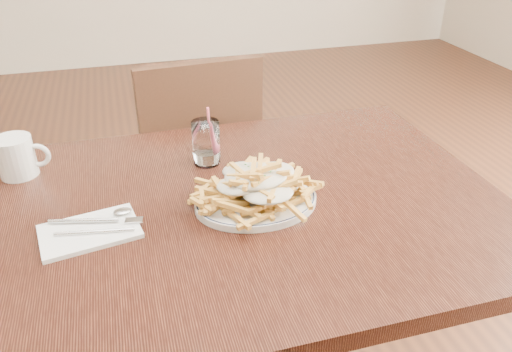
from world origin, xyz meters
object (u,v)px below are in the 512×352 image
object	(u,v)px
loaded_fries	(256,182)
fries_plate	(256,201)
coffee_mug	(17,157)
table	(225,233)
water_glass	(206,145)
chair_far	(198,158)

from	to	relation	value
loaded_fries	fries_plate	bearing A→B (deg)	-14.04
fries_plate	coffee_mug	size ratio (longest dim) A/B	2.22
table	fries_plate	size ratio (longest dim) A/B	4.53
loaded_fries	water_glass	xyz separation A→B (m)	(-0.06, 0.21, -0.01)
chair_far	water_glass	size ratio (longest dim) A/B	6.01
table	coffee_mug	bearing A→B (deg)	149.70
table	loaded_fries	world-z (taller)	loaded_fries
fries_plate	chair_far	bearing A→B (deg)	90.93
fries_plate	water_glass	distance (m)	0.23
water_glass	loaded_fries	bearing A→B (deg)	-73.53
chair_far	water_glass	bearing A→B (deg)	-95.77
chair_far	loaded_fries	distance (m)	0.78
chair_far	loaded_fries	bearing A→B (deg)	-89.07
table	chair_far	size ratio (longest dim) A/B	1.38
fries_plate	loaded_fries	distance (m)	0.05
table	coffee_mug	distance (m)	0.51
water_glass	chair_far	bearing A→B (deg)	84.23
chair_far	coffee_mug	size ratio (longest dim) A/B	7.30
chair_far	coffee_mug	world-z (taller)	chair_far
coffee_mug	chair_far	bearing A→B (deg)	43.04
table	fries_plate	xyz separation A→B (m)	(0.06, -0.02, 0.09)
table	water_glass	size ratio (longest dim) A/B	8.27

